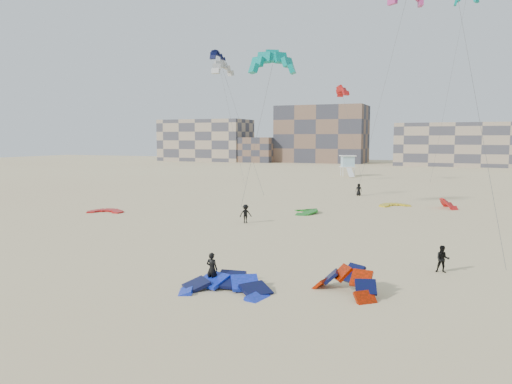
% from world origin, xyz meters
% --- Properties ---
extents(ground, '(320.00, 320.00, 0.00)m').
position_xyz_m(ground, '(0.00, 0.00, 0.00)').
color(ground, beige).
rests_on(ground, ground).
extents(kite_ground_blue, '(5.32, 5.54, 2.83)m').
position_xyz_m(kite_ground_blue, '(1.80, -0.55, 0.00)').
color(kite_ground_blue, '#212CEA').
rests_on(kite_ground_blue, ground).
extents(kite_ground_orange, '(4.73, 4.75, 3.47)m').
position_xyz_m(kite_ground_orange, '(7.51, 1.68, 0.00)').
color(kite_ground_orange, '#ED1B00').
rests_on(kite_ground_orange, ground).
extents(kite_ground_red, '(4.24, 4.39, 0.62)m').
position_xyz_m(kite_ground_red, '(-21.90, 19.24, 0.00)').
color(kite_ground_red, red).
rests_on(kite_ground_red, ground).
extents(kite_ground_green, '(4.91, 4.75, 1.35)m').
position_xyz_m(kite_ground_green, '(-2.46, 26.92, 0.00)').
color(kite_ground_green, '#1E7D1E').
rests_on(kite_ground_green, ground).
extents(kite_ground_red_far, '(3.73, 3.66, 2.97)m').
position_xyz_m(kite_ground_red_far, '(11.27, 36.33, 0.00)').
color(kite_ground_red_far, red).
rests_on(kite_ground_red_far, ground).
extents(kite_ground_yellow, '(4.69, 4.73, 0.58)m').
position_xyz_m(kite_ground_yellow, '(5.46, 35.94, 0.00)').
color(kite_ground_yellow, yellow).
rests_on(kite_ground_yellow, ground).
extents(kitesurfer_main, '(0.67, 0.46, 1.77)m').
position_xyz_m(kitesurfer_main, '(0.68, 0.29, 0.89)').
color(kitesurfer_main, black).
rests_on(kitesurfer_main, ground).
extents(kitesurfer_b, '(0.83, 0.67, 1.59)m').
position_xyz_m(kitesurfer_b, '(11.80, 7.71, 0.79)').
color(kitesurfer_b, black).
rests_on(kitesurfer_b, ground).
extents(kitesurfer_c, '(1.27, 1.18, 1.72)m').
position_xyz_m(kitesurfer_c, '(-5.59, 18.78, 0.86)').
color(kitesurfer_c, black).
rests_on(kitesurfer_c, ground).
extents(kitesurfer_e, '(0.91, 0.70, 1.66)m').
position_xyz_m(kitesurfer_e, '(-0.35, 44.70, 0.83)').
color(kitesurfer_e, black).
rests_on(kitesurfer_e, ground).
extents(kite_fly_teal_a, '(6.11, 6.72, 15.94)m').
position_xyz_m(kite_fly_teal_a, '(-5.49, 25.34, 15.12)').
color(kite_fly_teal_a, '#04A890').
rests_on(kite_fly_teal_a, ground).
extents(kite_fly_grey, '(6.22, 3.82, 15.70)m').
position_xyz_m(kite_fly_grey, '(-13.27, 29.72, 15.59)').
color(kite_fly_grey, beige).
rests_on(kite_fly_grey, ground).
extents(kite_fly_navy, '(7.93, 5.21, 20.68)m').
position_xyz_m(kite_fly_navy, '(-23.57, 48.53, 20.44)').
color(kite_fly_navy, '#0A0839').
rests_on(kite_fly_navy, ground).
extents(kite_fly_red, '(7.22, 7.84, 16.05)m').
position_xyz_m(kite_fly_red, '(-6.72, 61.30, 15.48)').
color(kite_fly_red, red).
rests_on(kite_fly_red, ground).
extents(lifeguard_tower_far, '(3.98, 6.35, 4.25)m').
position_xyz_m(lifeguard_tower_far, '(-9.42, 78.90, 2.11)').
color(lifeguard_tower_far, white).
rests_on(lifeguard_tower_far, ground).
extents(condo_west_a, '(30.00, 15.00, 14.00)m').
position_xyz_m(condo_west_a, '(-70.00, 130.00, 7.00)').
color(condo_west_a, tan).
rests_on(condo_west_a, ground).
extents(condo_west_b, '(28.00, 14.00, 18.00)m').
position_xyz_m(condo_west_b, '(-30.00, 134.00, 9.00)').
color(condo_west_b, brown).
rests_on(condo_west_b, ground).
extents(condo_mid, '(32.00, 16.00, 12.00)m').
position_xyz_m(condo_mid, '(10.00, 130.00, 6.00)').
color(condo_mid, tan).
rests_on(condo_mid, ground).
extents(condo_fill_left, '(12.00, 10.00, 8.00)m').
position_xyz_m(condo_fill_left, '(-50.00, 128.00, 4.00)').
color(condo_fill_left, brown).
rests_on(condo_fill_left, ground).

